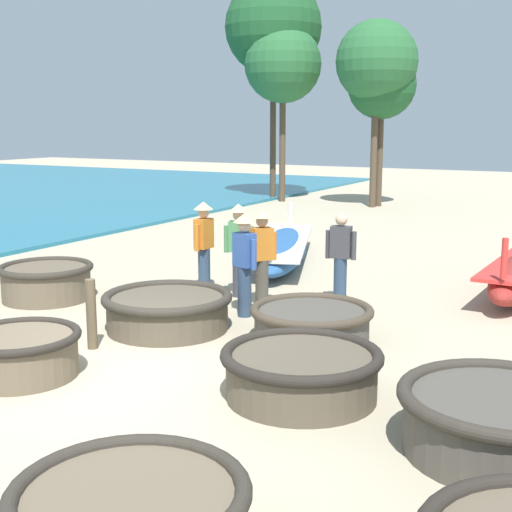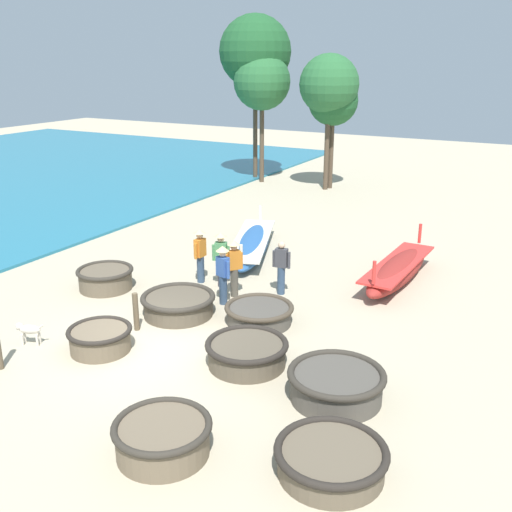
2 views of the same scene
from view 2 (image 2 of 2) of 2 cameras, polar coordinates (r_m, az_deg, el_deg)
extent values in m
plane|color=tan|center=(14.45, -10.94, -8.58)|extent=(80.00, 80.00, 0.00)
cylinder|color=brown|center=(10.38, 7.14, -18.90)|extent=(1.75, 1.75, 0.44)
torus|color=#28231E|center=(10.25, 7.20, -17.93)|extent=(1.89, 1.89, 0.14)
cylinder|color=brown|center=(18.05, -14.14, -2.19)|extent=(1.53, 1.53, 0.57)
torus|color=#332D26|center=(17.96, -14.21, -1.34)|extent=(1.65, 1.65, 0.12)
cylinder|color=brown|center=(10.80, -8.88, -16.91)|extent=(1.60, 1.60, 0.56)
torus|color=#332D26|center=(10.65, -8.96, -15.68)|extent=(1.72, 1.72, 0.13)
cylinder|color=brown|center=(14.43, -14.62, -7.77)|extent=(1.38, 1.38, 0.51)
torus|color=#28231E|center=(14.32, -14.70, -6.85)|extent=(1.49, 1.49, 0.11)
cylinder|color=brown|center=(13.36, -0.88, -9.37)|extent=(1.71, 1.71, 0.51)
torus|color=#28231E|center=(13.24, -0.88, -8.40)|extent=(1.85, 1.85, 0.14)
cylinder|color=#4C473F|center=(12.24, 7.64, -12.23)|extent=(1.82, 1.82, 0.56)
torus|color=#332D26|center=(12.10, 7.69, -11.09)|extent=(1.96, 1.96, 0.15)
cylinder|color=#4C473F|center=(15.32, 0.30, -5.67)|extent=(1.64, 1.64, 0.44)
torus|color=#42382B|center=(15.23, 0.30, -4.92)|extent=(1.77, 1.77, 0.13)
cylinder|color=brown|center=(15.93, -7.41, -4.74)|extent=(1.82, 1.82, 0.50)
torus|color=#332D26|center=(15.83, -7.44, -3.91)|extent=(1.96, 1.96, 0.15)
ellipsoid|color=#285693|center=(20.66, -0.40, 1.08)|extent=(2.98, 5.40, 0.59)
cube|color=silver|center=(20.61, -0.40, 1.58)|extent=(2.87, 5.02, 0.06)
cylinder|color=silver|center=(22.89, 0.41, 4.15)|extent=(0.10, 0.10, 0.53)
cylinder|color=silver|center=(18.17, -1.42, 0.28)|extent=(0.10, 0.10, 0.53)
ellipsoid|color=maroon|center=(18.48, 13.34, -1.39)|extent=(1.13, 4.70, 0.71)
cube|color=red|center=(18.41, 13.39, -0.72)|extent=(1.16, 4.33, 0.06)
cylinder|color=red|center=(20.27, 15.34, 2.08)|extent=(0.10, 0.10, 0.64)
cylinder|color=red|center=(16.34, 11.17, -1.55)|extent=(0.10, 0.10, 0.64)
cylinder|color=#2D425B|center=(17.11, 2.41, -2.33)|extent=(0.22, 0.22, 0.82)
cube|color=#3D3D42|center=(16.88, 2.44, -0.17)|extent=(0.37, 0.27, 0.54)
sphere|color=#DBB28E|center=(16.76, 2.45, 1.06)|extent=(0.20, 0.20, 0.20)
cylinder|color=#3D3D42|center=(16.84, 3.15, -0.41)|extent=(0.09, 0.09, 0.48)
cylinder|color=#3D3D42|center=(16.96, 1.73, -0.25)|extent=(0.09, 0.09, 0.48)
cylinder|color=#2D425B|center=(18.05, -5.29, -1.26)|extent=(0.22, 0.22, 0.82)
cube|color=orange|center=(17.83, -5.35, 0.80)|extent=(0.23, 0.35, 0.54)
sphere|color=#DBB28E|center=(17.72, -5.39, 1.97)|extent=(0.20, 0.20, 0.20)
cylinder|color=orange|center=(17.68, -5.77, 0.46)|extent=(0.09, 0.09, 0.48)
cylinder|color=orange|center=(18.01, -4.94, 0.83)|extent=(0.09, 0.09, 0.48)
cone|color=#D1BC84|center=(17.68, -5.40, 2.37)|extent=(0.36, 0.36, 0.14)
cylinder|color=#383842|center=(17.68, -3.32, -1.64)|extent=(0.22, 0.22, 0.82)
cube|color=#4C8E56|center=(17.46, -3.36, 0.46)|extent=(0.40, 0.32, 0.54)
sphere|color=#DBB28E|center=(17.34, -3.38, 1.65)|extent=(0.20, 0.20, 0.20)
cylinder|color=#4C8E56|center=(17.43, -2.65, 0.27)|extent=(0.09, 0.09, 0.48)
cylinder|color=#4C8E56|center=(17.52, -4.06, 0.33)|extent=(0.09, 0.09, 0.48)
cone|color=#D1BC84|center=(17.31, -3.39, 2.06)|extent=(0.36, 0.36, 0.14)
cylinder|color=#4C473D|center=(16.95, -2.08, -2.54)|extent=(0.22, 0.22, 0.82)
cube|color=orange|center=(16.71, -2.11, -0.36)|extent=(0.38, 0.40, 0.54)
sphere|color=tan|center=(16.59, -2.13, 0.88)|extent=(0.20, 0.20, 0.20)
cylinder|color=orange|center=(16.80, -1.41, -0.43)|extent=(0.09, 0.09, 0.48)
cylinder|color=orange|center=(16.66, -2.81, -0.62)|extent=(0.09, 0.09, 0.48)
cone|color=#D1BC84|center=(16.55, -2.13, 1.31)|extent=(0.36, 0.36, 0.14)
cylinder|color=#2D425B|center=(16.44, -3.14, -3.23)|extent=(0.22, 0.22, 0.82)
cube|color=#33569E|center=(16.20, -3.18, -1.00)|extent=(0.39, 0.32, 0.54)
sphere|color=#DBB28E|center=(16.08, -3.21, 0.28)|extent=(0.20, 0.20, 0.20)
cylinder|color=#33569E|center=(16.06, -2.68, -1.36)|extent=(0.09, 0.09, 0.48)
cylinder|color=#33569E|center=(16.38, -3.67, -0.97)|extent=(0.09, 0.09, 0.48)
cone|color=#D1BC84|center=(16.04, -3.21, 0.72)|extent=(0.36, 0.36, 0.14)
ellipsoid|color=beige|center=(15.15, -20.75, -6.55)|extent=(0.56, 0.39, 0.22)
sphere|color=beige|center=(15.23, -21.62, -6.25)|extent=(0.18, 0.18, 0.18)
cylinder|color=beige|center=(15.02, -19.92, -6.42)|extent=(0.20, 0.12, 0.16)
cylinder|color=beige|center=(15.27, -21.37, -7.46)|extent=(0.06, 0.06, 0.28)
cylinder|color=beige|center=(15.38, -21.15, -7.23)|extent=(0.06, 0.06, 0.28)
cylinder|color=beige|center=(15.12, -20.13, -7.57)|extent=(0.06, 0.06, 0.28)
cylinder|color=beige|center=(15.23, -19.91, -7.35)|extent=(0.06, 0.06, 0.28)
cylinder|color=brown|center=(15.16, -11.37, -5.22)|extent=(0.14, 0.14, 0.98)
cylinder|color=#4C3D2D|center=(32.31, 0.55, 10.74)|extent=(0.24, 0.24, 4.20)
sphere|color=#286033|center=(32.04, 0.57, 16.30)|extent=(2.94, 2.94, 2.94)
cylinder|color=#4C3D2D|center=(33.07, -0.07, 11.95)|extent=(0.24, 0.24, 5.38)
sphere|color=#1E5128|center=(32.85, -0.08, 18.91)|extent=(3.76, 3.76, 3.76)
cylinder|color=#4C3D2D|center=(31.01, 7.16, 9.64)|extent=(0.24, 0.24, 3.52)
sphere|color=#1E5128|center=(30.72, 7.36, 14.48)|extent=(2.47, 2.47, 2.47)
cylinder|color=#4C3D2D|center=(30.62, 6.75, 10.14)|extent=(0.24, 0.24, 4.16)
sphere|color=#286033|center=(30.33, 6.98, 15.93)|extent=(2.91, 2.91, 2.91)
camera|label=1|loc=(5.42, -8.11, -20.82)|focal=50.00mm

